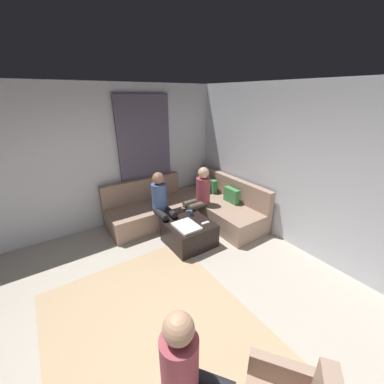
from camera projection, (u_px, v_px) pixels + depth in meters
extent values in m
cube|color=#B2A899|center=(152.00, 350.00, 2.54)|extent=(6.00, 6.00, 0.10)
cube|color=silver|center=(326.00, 177.00, 3.53)|extent=(6.00, 0.12, 2.70)
cube|color=silver|center=(76.00, 163.00, 4.24)|extent=(0.12, 6.00, 2.70)
cube|color=#595166|center=(146.00, 159.00, 4.88)|extent=(0.06, 1.10, 2.50)
cube|color=tan|center=(152.00, 328.00, 2.72)|extent=(2.60, 2.20, 0.01)
cube|color=#9E7F6B|center=(218.00, 209.00, 5.05)|extent=(2.10, 0.85, 0.42)
cube|color=#9E7F6B|center=(232.00, 187.00, 5.06)|extent=(2.10, 0.14, 0.45)
cube|color=#9E7F6B|center=(151.00, 214.00, 4.86)|extent=(0.85, 1.70, 0.42)
cube|color=#9E7F6B|center=(142.00, 189.00, 4.96)|extent=(0.14, 1.70, 0.45)
cube|color=#3F8C4C|center=(210.00, 186.00, 5.39)|extent=(0.36, 0.12, 0.36)
cube|color=#3F8C4C|center=(231.00, 197.00, 4.86)|extent=(0.36, 0.12, 0.36)
cube|color=black|center=(189.00, 233.00, 4.19)|extent=(0.76, 0.76, 0.42)
cube|color=white|center=(186.00, 226.00, 3.96)|extent=(0.44, 0.36, 0.04)
cylinder|color=#334C72|center=(191.00, 213.00, 4.35)|extent=(0.08, 0.08, 0.10)
cube|color=white|center=(205.00, 223.00, 4.08)|extent=(0.05, 0.15, 0.02)
cube|color=#9E7F6B|center=(286.00, 373.00, 1.82)|extent=(0.50, 0.40, 0.22)
cylinder|color=brown|center=(189.00, 221.00, 4.61)|extent=(0.12, 0.12, 0.42)
cylinder|color=brown|center=(184.00, 217.00, 4.75)|extent=(0.12, 0.12, 0.42)
cylinder|color=brown|center=(197.00, 206.00, 4.61)|extent=(0.12, 0.40, 0.12)
cylinder|color=brown|center=(192.00, 202.00, 4.75)|extent=(0.12, 0.40, 0.12)
cylinder|color=#993F4C|center=(203.00, 190.00, 4.69)|extent=(0.28, 0.28, 0.50)
sphere|color=#D8AD8C|center=(203.00, 173.00, 4.55)|extent=(0.22, 0.22, 0.22)
cylinder|color=black|center=(175.00, 229.00, 4.34)|extent=(0.12, 0.12, 0.42)
cylinder|color=black|center=(167.00, 232.00, 4.24)|extent=(0.12, 0.12, 0.42)
cylinder|color=black|center=(169.00, 211.00, 4.38)|extent=(0.40, 0.12, 0.12)
cylinder|color=black|center=(161.00, 214.00, 4.29)|extent=(0.40, 0.12, 0.12)
cylinder|color=#3F598C|center=(159.00, 197.00, 4.39)|extent=(0.28, 0.28, 0.50)
sphere|color=#8C664C|center=(158.00, 178.00, 4.25)|extent=(0.22, 0.22, 0.22)
cylinder|color=black|center=(209.00, 382.00, 1.81)|extent=(0.39, 0.33, 0.12)
cylinder|color=#993F4C|center=(179.00, 364.00, 1.69)|extent=(0.28, 0.28, 0.50)
sphere|color=tan|center=(178.00, 329.00, 1.55)|extent=(0.22, 0.22, 0.22)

